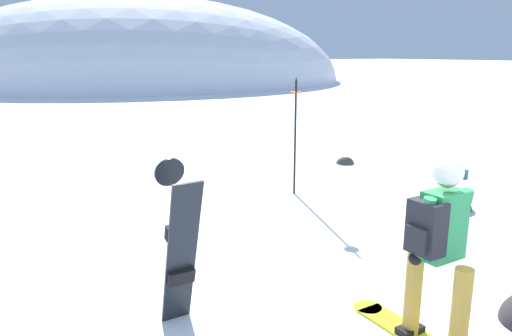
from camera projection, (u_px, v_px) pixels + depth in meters
name	position (u px, v px, depth m)	size (l,w,h in m)	color
ridge_peak_main	(142.00, 81.00, 43.51)	(36.03, 32.42, 14.58)	white
snowboarder_main	(438.00, 251.00, 3.99)	(0.64, 1.84, 1.71)	yellow
spare_snowboard	(180.00, 246.00, 4.37)	(0.28, 0.50, 1.60)	black
piste_marker_near	(295.00, 129.00, 8.58)	(0.20, 0.20, 2.10)	black
rock_dark	(453.00, 209.00, 7.97)	(0.62, 0.53, 0.44)	#4C4742
rock_small	(345.00, 163.00, 11.27)	(0.44, 0.37, 0.31)	#4C4742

